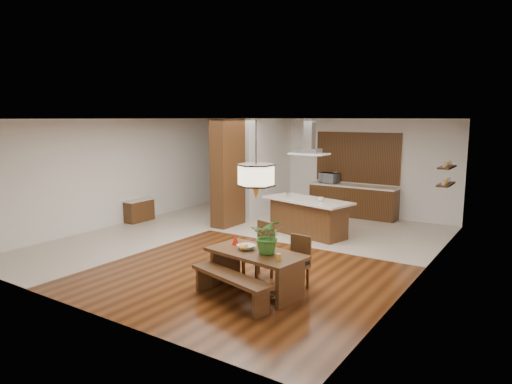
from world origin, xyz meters
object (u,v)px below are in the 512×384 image
Objects in this scene: dining_bench at (231,288)px; kitchen_island at (308,217)px; microwave at (329,178)px; dining_table at (256,262)px; hallway_console at (139,211)px; range_hood at (310,137)px; fruit_bowl at (246,247)px; pendant_lantern at (256,160)px; dining_chair_right at (295,263)px; island_cup at (321,199)px; dining_chair_left at (258,251)px; foliage_plant at (268,236)px.

kitchen_island is at bearing 101.37° from dining_bench.
microwave is (-0.69, 2.75, 0.63)m from kitchen_island.
dining_table reaches higher than dining_bench.
range_hood is (4.70, 1.28, 2.15)m from hallway_console.
range_hood is at bearing 15.18° from hallway_console.
fruit_bowl is (-0.21, 0.02, 0.22)m from dining_table.
microwave reaches higher than dining_bench.
pendant_lantern is at bearing 63.43° from dining_table.
fruit_bowl is at bearing -143.40° from dining_chair_right.
dining_table is at bearing -81.03° from island_cup.
microwave is (-0.69, 2.74, -1.36)m from range_hood.
fruit_bowl is (-0.12, 0.63, 0.51)m from dining_bench.
fruit_bowl is 0.34× the size of range_hood.
fruit_bowl is at bearing -78.59° from range_hood.
kitchen_island is (-0.99, 3.86, -0.05)m from dining_table.
island_cup is (-0.59, 3.73, -1.27)m from pendant_lantern.
hallway_console is 0.85× the size of dining_chair_left.
dining_table is 2.98× the size of foliage_plant.
dining_chair_left is 6.21m from microwave.
dining_chair_left is at bearing 176.92° from dining_chair_right.
hallway_console is 1.58× the size of microwave.
hallway_console is at bearing 156.47° from foliage_plant.
dining_chair_right is 1.54× the size of foliage_plant.
pendant_lantern reaches higher than foliage_plant.
dining_chair_right reaches higher than hallway_console.
dining_chair_right reaches higher than dining_table.
dining_chair_left is 3.40× the size of fruit_bowl.
kitchen_island is (-1.22, 3.85, -0.53)m from foliage_plant.
foliage_plant is 6.87m from microwave.
fruit_bowl is at bearing -84.20° from island_cup.
dining_bench is (5.60, -3.20, -0.08)m from hallway_console.
dining_chair_left is at bearing 135.91° from foliage_plant.
range_hood is 6.66× the size of island_cup.
dining_bench is 4.43m from island_cup.
hallway_console is 0.67× the size of pendant_lantern.
dining_bench is 5.42× the size of fruit_bowl.
fruit_bowl is at bearing 101.08° from dining_bench.
dining_bench is 0.82m from fruit_bowl.
dining_table is 6.85m from microwave.
dining_chair_right is at bearing 42.31° from dining_table.
dining_chair_left is 3.88m from range_hood.
kitchen_island is 2.90m from microwave.
dining_chair_right reaches higher than fruit_bowl.
range_hood is (-1.22, 3.85, 1.46)m from foliage_plant.
dining_chair_right is 3.72m from kitchen_island.
dining_chair_left is 1.15× the size of range_hood.
microwave is at bearing 45.05° from hallway_console.
foliage_plant is 3.81m from island_cup.
dining_table is 5.91× the size of fruit_bowl.
dining_chair_left is 1.11× the size of dining_chair_right.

